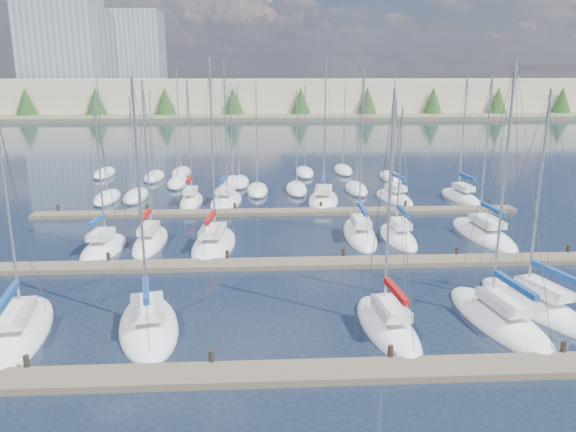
{
  "coord_description": "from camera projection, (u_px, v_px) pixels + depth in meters",
  "views": [
    {
      "loc": [
        -1.86,
        -19.61,
        12.88
      ],
      "look_at": [
        0.0,
        14.0,
        4.0
      ],
      "focal_mm": 35.0,
      "sensor_mm": 36.0,
      "label": 1
    }
  ],
  "objects": [
    {
      "name": "sailboat_h",
      "position": [
        104.0,
        248.0,
        40.82
      ],
      "size": [
        3.13,
        6.83,
        11.45
      ],
      "rotation": [
        0.0,
        0.0,
        -0.09
      ],
      "color": "white",
      "rests_on": "ground"
    },
    {
      "name": "sailboat_r",
      "position": [
        461.0,
        198.0,
        56.85
      ],
      "size": [
        3.07,
        8.03,
        12.96
      ],
      "rotation": [
        0.0,
        0.0,
        0.1
      ],
      "color": "white",
      "rests_on": "ground"
    },
    {
      "name": "distant_boats",
      "position": [
        236.0,
        182.0,
        64.26
      ],
      "size": [
        36.93,
        20.75,
        13.3
      ],
      "color": "#9EA0A5",
      "rests_on": "ground"
    },
    {
      "name": "dock_far",
      "position": [
        278.0,
        212.0,
        51.25
      ],
      "size": [
        44.0,
        1.93,
        1.1
      ],
      "color": "#6B5E4C",
      "rests_on": "ground"
    },
    {
      "name": "dock_near",
      "position": [
        303.0,
        373.0,
        24.22
      ],
      "size": [
        44.0,
        1.93,
        1.1
      ],
      "color": "#6B5E4C",
      "rests_on": "ground"
    },
    {
      "name": "sailboat_q",
      "position": [
        394.0,
        198.0,
        56.7
      ],
      "size": [
        3.7,
        7.57,
        10.77
      ],
      "rotation": [
        0.0,
        0.0,
        0.16
      ],
      "color": "white",
      "rests_on": "ground"
    },
    {
      "name": "shoreline",
      "position": [
        217.0,
        87.0,
        164.3
      ],
      "size": [
        400.0,
        60.0,
        38.0
      ],
      "color": "#666B51",
      "rests_on": "ground"
    },
    {
      "name": "sailboat_l",
      "position": [
        398.0,
        237.0,
        43.59
      ],
      "size": [
        2.5,
        7.02,
        10.86
      ],
      "rotation": [
        0.0,
        0.0,
        0.03
      ],
      "color": "white",
      "rests_on": "ground"
    },
    {
      "name": "sailboat_j",
      "position": [
        214.0,
        244.0,
        41.82
      ],
      "size": [
        3.78,
        8.87,
        14.39
      ],
      "rotation": [
        0.0,
        0.0,
        -0.09
      ],
      "color": "white",
      "rests_on": "ground"
    },
    {
      "name": "sailboat_d",
      "position": [
        388.0,
        326.0,
        28.48
      ],
      "size": [
        3.06,
        7.88,
        12.74
      ],
      "rotation": [
        0.0,
        0.0,
        0.09
      ],
      "color": "white",
      "rests_on": "ground"
    },
    {
      "name": "sailboat_p",
      "position": [
        323.0,
        200.0,
        55.77
      ],
      "size": [
        4.27,
        9.08,
        14.67
      ],
      "rotation": [
        0.0,
        0.0,
        -0.16
      ],
      "color": "white",
      "rests_on": "ground"
    },
    {
      "name": "sailboat_e",
      "position": [
        498.0,
        319.0,
        29.34
      ],
      "size": [
        4.09,
        9.2,
        14.02
      ],
      "rotation": [
        0.0,
        0.0,
        0.14
      ],
      "color": "white",
      "rests_on": "ground"
    },
    {
      "name": "sailboat_o",
      "position": [
        226.0,
        201.0,
        55.49
      ],
      "size": [
        3.89,
        7.96,
        14.32
      ],
      "rotation": [
        0.0,
        0.0,
        -0.15
      ],
      "color": "white",
      "rests_on": "ground"
    },
    {
      "name": "sailboat_b",
      "position": [
        19.0,
        332.0,
        27.91
      ],
      "size": [
        4.04,
        9.16,
        12.2
      ],
      "rotation": [
        0.0,
        0.0,
        0.15
      ],
      "color": "white",
      "rests_on": "ground"
    },
    {
      "name": "sailboat_m",
      "position": [
        483.0,
        234.0,
        44.36
      ],
      "size": [
        3.64,
        9.74,
        13.14
      ],
      "rotation": [
        0.0,
        0.0,
        0.07
      ],
      "color": "white",
      "rests_on": "ground"
    },
    {
      "name": "sailboat_c",
      "position": [
        149.0,
        326.0,
        28.6
      ],
      "size": [
        4.47,
        8.35,
        13.26
      ],
      "rotation": [
        0.0,
        0.0,
        0.2
      ],
      "color": "white",
      "rests_on": "ground"
    },
    {
      "name": "dock_mid",
      "position": [
        286.0,
        264.0,
        37.74
      ],
      "size": [
        44.0,
        1.93,
        1.1
      ],
      "color": "#6B5E4C",
      "rests_on": "ground"
    },
    {
      "name": "sailboat_i",
      "position": [
        150.0,
        241.0,
        42.46
      ],
      "size": [
        2.37,
        7.8,
        12.83
      ],
      "rotation": [
        0.0,
        0.0,
        -0.02
      ],
      "color": "white",
      "rests_on": "ground"
    },
    {
      "name": "sailboat_k",
      "position": [
        360.0,
        234.0,
        44.36
      ],
      "size": [
        2.86,
        9.05,
        13.56
      ],
      "rotation": [
        0.0,
        0.0,
        -0.05
      ],
      "color": "white",
      "rests_on": "ground"
    },
    {
      "name": "ground",
      "position": [
        270.0,
        161.0,
        80.24
      ],
      "size": [
        400.0,
        400.0,
        0.0
      ],
      "primitive_type": "plane",
      "color": "#1B2637",
      "rests_on": "ground"
    },
    {
      "name": "sailboat_n",
      "position": [
        191.0,
        201.0,
        55.25
      ],
      "size": [
        2.29,
        6.91,
        12.61
      ],
      "rotation": [
        0.0,
        0.0,
        -0.03
      ],
      "color": "white",
      "rests_on": "ground"
    },
    {
      "name": "sailboat_f",
      "position": [
        536.0,
        306.0,
        30.97
      ],
      "size": [
        4.69,
        9.15,
        12.62
      ],
      "rotation": [
        0.0,
        0.0,
        0.27
      ],
      "color": "white",
      "rests_on": "ground"
    }
  ]
}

